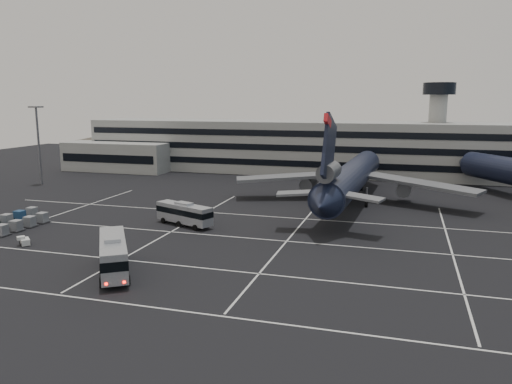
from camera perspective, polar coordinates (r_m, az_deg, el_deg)
ground at (r=70.98m, az=-6.75°, el=-5.70°), size 260.00×260.00×0.00m
lane_markings at (r=71.26m, az=-5.82°, el=-5.61°), size 90.00×55.62×0.01m
terminal at (r=137.61m, az=3.85°, el=5.13°), size 125.00×26.00×24.00m
hills at (r=234.83m, az=14.19°, el=2.38°), size 352.00×180.00×44.00m
lightpole_left at (r=127.83m, az=-23.66°, el=6.07°), size 2.40×2.40×18.28m
trijet_main at (r=96.13m, az=10.82°, el=1.65°), size 47.40×57.64×18.08m
bus_near at (r=59.95m, az=-16.01°, el=-6.70°), size 9.30×11.97×4.40m
bus_far at (r=80.03m, az=-8.21°, el=-2.37°), size 10.72×6.30×3.74m
tug_b at (r=75.88m, az=-24.90°, el=-5.12°), size 2.27×2.21×1.28m
uld_cluster at (r=87.51m, az=-25.94°, el=-3.04°), size 6.69×13.28×1.70m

